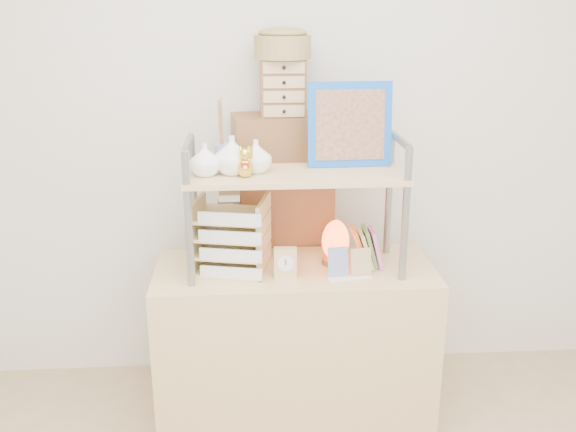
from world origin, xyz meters
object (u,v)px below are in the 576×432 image
letter_tray (231,239)px  desk (295,345)px  cabinet (283,253)px  salt_lamp (335,242)px

letter_tray → desk: bearing=-0.3°
desk → cabinet: cabinet is taller
cabinet → letter_tray: 0.49m
desk → cabinet: size_ratio=0.89×
desk → salt_lamp: bearing=12.2°
salt_lamp → desk: bearing=-167.8°
letter_tray → salt_lamp: letter_tray is taller
cabinet → letter_tray: (-0.24, -0.37, 0.21)m
cabinet → salt_lamp: bearing=-64.7°
desk → salt_lamp: (0.18, 0.04, 0.48)m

